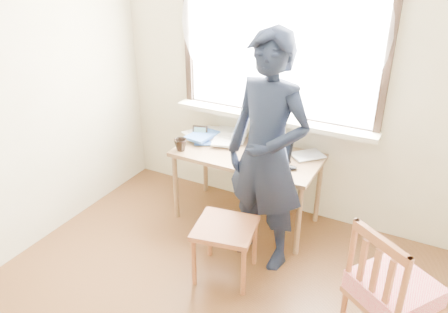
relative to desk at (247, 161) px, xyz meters
The scene contains 13 objects.
room_shell 1.78m from the desk, 78.73° to the right, with size 3.52×4.02×2.61m.
desk is the anchor object (origin of this frame).
laptop 0.26m from the desk, ahead, with size 0.36×0.31×0.22m.
mug_white 0.26m from the desk, 137.26° to the left, with size 0.14×0.14×0.11m, color white.
mug_dark 0.60m from the desk, 158.39° to the right, with size 0.12×0.12×0.11m, color black.
mouse 0.46m from the desk, 12.73° to the right, with size 0.08×0.06×0.03m, color black.
desk_clutter 0.43m from the desk, 162.63° to the left, with size 0.69×0.52×0.06m.
book_a 0.47m from the desk, 147.66° to the left, with size 0.19×0.25×0.02m, color white.
book_b 0.48m from the desk, 31.30° to the left, with size 0.19×0.26×0.02m, color white.
picture_frame 0.56m from the desk, 169.41° to the left, with size 0.14×0.06×0.11m.
work_chair 0.81m from the desk, 76.64° to the right, with size 0.51×0.49×0.45m.
side_chair 1.67m from the desk, 34.38° to the right, with size 0.59×0.59×0.94m.
person 0.62m from the desk, 49.99° to the right, with size 0.67×0.44×1.84m, color black.
Camera 1 is at (1.10, -1.48, 2.33)m, focal length 35.00 mm.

